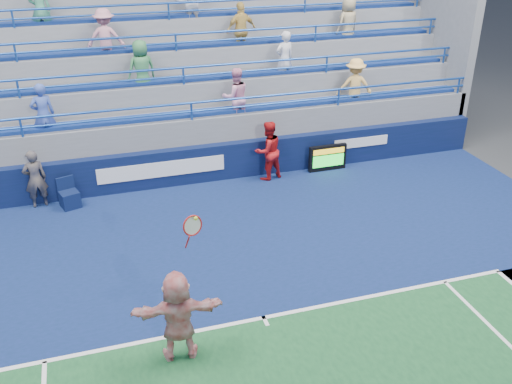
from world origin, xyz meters
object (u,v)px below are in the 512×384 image
object	(u,v)px
serve_speed_board	(328,158)
ball_girl	(268,151)
tennis_player	(178,316)
judge_chair	(70,198)
line_judge	(35,179)

from	to	relation	value
serve_speed_board	ball_girl	xyz separation A→B (m)	(-1.92, -0.01, 0.48)
tennis_player	ball_girl	world-z (taller)	tennis_player
judge_chair	tennis_player	size ratio (longest dim) A/B	0.29
serve_speed_board	judge_chair	bearing A→B (deg)	-178.71
judge_chair	ball_girl	size ratio (longest dim) A/B	0.46
ball_girl	tennis_player	bearing A→B (deg)	43.07
serve_speed_board	tennis_player	size ratio (longest dim) A/B	0.42
judge_chair	line_judge	xyz separation A→B (m)	(-0.79, 0.29, 0.55)
serve_speed_board	tennis_player	xyz separation A→B (m)	(-5.74, -6.65, 0.47)
tennis_player	line_judge	distance (m)	7.25
serve_speed_board	line_judge	distance (m)	8.36
serve_speed_board	judge_chair	world-z (taller)	judge_chair
serve_speed_board	ball_girl	bearing A→B (deg)	-179.68
serve_speed_board	ball_girl	distance (m)	1.97
line_judge	ball_girl	distance (m)	6.43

